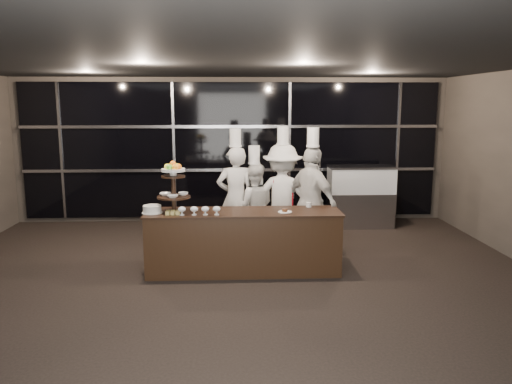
{
  "coord_description": "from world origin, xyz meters",
  "views": [
    {
      "loc": [
        0.01,
        -5.47,
        2.47
      ],
      "look_at": [
        0.36,
        1.94,
        1.15
      ],
      "focal_mm": 35.0,
      "sensor_mm": 36.0,
      "label": 1
    }
  ],
  "objects_px": {
    "display_case": "(361,193)",
    "display_stand": "(173,183)",
    "buffet_counter": "(243,241)",
    "chef_b": "(254,205)",
    "chef_d": "(312,201)",
    "chef_a": "(236,197)",
    "layer_cake": "(152,209)",
    "chef_c": "(282,197)"
  },
  "relations": [
    {
      "from": "buffet_counter",
      "to": "chef_d",
      "type": "xyz_separation_m",
      "value": [
        1.12,
        0.71,
        0.45
      ]
    },
    {
      "from": "chef_a",
      "to": "chef_d",
      "type": "distance_m",
      "value": 1.32
    },
    {
      "from": "chef_d",
      "to": "display_case",
      "type": "bearing_deg",
      "value": 56.33
    },
    {
      "from": "buffet_counter",
      "to": "display_case",
      "type": "relative_size",
      "value": 2.18
    },
    {
      "from": "display_stand",
      "to": "display_case",
      "type": "distance_m",
      "value": 4.39
    },
    {
      "from": "display_stand",
      "to": "display_case",
      "type": "bearing_deg",
      "value": 37.91
    },
    {
      "from": "display_stand",
      "to": "chef_b",
      "type": "bearing_deg",
      "value": 45.6
    },
    {
      "from": "display_case",
      "to": "buffet_counter",
      "type": "bearing_deg",
      "value": -132.26
    },
    {
      "from": "display_stand",
      "to": "layer_cake",
      "type": "height_order",
      "value": "display_stand"
    },
    {
      "from": "buffet_counter",
      "to": "chef_a",
      "type": "distance_m",
      "value": 1.29
    },
    {
      "from": "chef_c",
      "to": "chef_d",
      "type": "height_order",
      "value": "same"
    },
    {
      "from": "chef_c",
      "to": "chef_a",
      "type": "bearing_deg",
      "value": 178.68
    },
    {
      "from": "buffet_counter",
      "to": "display_stand",
      "type": "bearing_deg",
      "value": -179.99
    },
    {
      "from": "layer_cake",
      "to": "buffet_counter",
      "type": "bearing_deg",
      "value": 2.19
    },
    {
      "from": "layer_cake",
      "to": "chef_d",
      "type": "bearing_deg",
      "value": 17.33
    },
    {
      "from": "chef_a",
      "to": "chef_d",
      "type": "relative_size",
      "value": 0.98
    },
    {
      "from": "buffet_counter",
      "to": "chef_c",
      "type": "xyz_separation_m",
      "value": [
        0.69,
        1.19,
        0.44
      ]
    },
    {
      "from": "layer_cake",
      "to": "display_stand",
      "type": "bearing_deg",
      "value": 9.2
    },
    {
      "from": "display_stand",
      "to": "chef_c",
      "type": "bearing_deg",
      "value": 35.06
    },
    {
      "from": "display_case",
      "to": "chef_b",
      "type": "xyz_separation_m",
      "value": [
        -2.21,
        -1.43,
        0.07
      ]
    },
    {
      "from": "buffet_counter",
      "to": "chef_b",
      "type": "bearing_deg",
      "value": 80.29
    },
    {
      "from": "display_stand",
      "to": "chef_c",
      "type": "height_order",
      "value": "chef_c"
    },
    {
      "from": "chef_a",
      "to": "chef_c",
      "type": "bearing_deg",
      "value": -1.32
    },
    {
      "from": "chef_a",
      "to": "layer_cake",
      "type": "bearing_deg",
      "value": -133.9
    },
    {
      "from": "chef_a",
      "to": "chef_b",
      "type": "relative_size",
      "value": 1.16
    },
    {
      "from": "chef_b",
      "to": "chef_a",
      "type": "bearing_deg",
      "value": -173.97
    },
    {
      "from": "chef_b",
      "to": "chef_c",
      "type": "relative_size",
      "value": 0.84
    },
    {
      "from": "display_stand",
      "to": "chef_b",
      "type": "distance_m",
      "value": 1.83
    },
    {
      "from": "display_case",
      "to": "chef_d",
      "type": "height_order",
      "value": "chef_d"
    },
    {
      "from": "chef_c",
      "to": "chef_d",
      "type": "xyz_separation_m",
      "value": [
        0.43,
        -0.48,
        0.01
      ]
    },
    {
      "from": "buffet_counter",
      "to": "chef_a",
      "type": "height_order",
      "value": "chef_a"
    },
    {
      "from": "display_stand",
      "to": "chef_b",
      "type": "xyz_separation_m",
      "value": [
        1.21,
        1.24,
        -0.58
      ]
    },
    {
      "from": "buffet_counter",
      "to": "display_case",
      "type": "xyz_separation_m",
      "value": [
        2.42,
        2.66,
        0.22
      ]
    },
    {
      "from": "buffet_counter",
      "to": "display_stand",
      "type": "relative_size",
      "value": 3.81
    },
    {
      "from": "display_case",
      "to": "chef_a",
      "type": "xyz_separation_m",
      "value": [
        -2.52,
        -1.46,
        0.22
      ]
    },
    {
      "from": "display_stand",
      "to": "chef_a",
      "type": "xyz_separation_m",
      "value": [
        0.9,
        1.2,
        -0.43
      ]
    },
    {
      "from": "display_case",
      "to": "display_stand",
      "type": "bearing_deg",
      "value": -142.09
    },
    {
      "from": "chef_b",
      "to": "chef_d",
      "type": "distance_m",
      "value": 1.06
    },
    {
      "from": "display_stand",
      "to": "display_case",
      "type": "relative_size",
      "value": 0.57
    },
    {
      "from": "buffet_counter",
      "to": "chef_c",
      "type": "height_order",
      "value": "chef_c"
    },
    {
      "from": "chef_b",
      "to": "chef_d",
      "type": "bearing_deg",
      "value": -30.33
    },
    {
      "from": "display_case",
      "to": "chef_d",
      "type": "xyz_separation_m",
      "value": [
        -1.3,
        -1.96,
        0.23
      ]
    }
  ]
}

